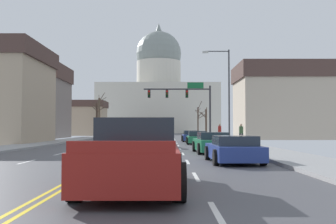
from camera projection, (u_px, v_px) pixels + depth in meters
name	position (u px, v px, depth m)	size (l,w,h in m)	color
ground	(133.00, 146.00, 30.91)	(20.00, 180.00, 0.20)	#48484D
signal_gantry	(184.00, 98.00, 46.50)	(7.91, 0.41, 6.68)	#28282D
street_lamp_right	(224.00, 88.00, 35.96)	(2.49, 0.24, 8.46)	#333338
capitol_building	(157.00, 97.00, 112.27)	(32.49, 21.96, 31.32)	beige
sedan_near_00	(189.00, 136.00, 42.67)	(1.99, 4.67, 1.17)	navy
sedan_near_01	(195.00, 138.00, 35.89)	(2.00, 4.49, 1.18)	#1E7247
sedan_near_02	(154.00, 140.00, 29.32)	(2.17, 4.44, 1.16)	black
sedan_near_03	(210.00, 143.00, 23.32)	(2.12, 4.72, 1.22)	#1E7247
sedan_near_04	(232.00, 150.00, 16.88)	(2.16, 4.48, 1.15)	navy
pickup_truck_near_05	(133.00, 157.00, 9.64)	(2.38, 5.23, 1.73)	maroon
sedan_oncoming_00	(133.00, 135.00, 51.53)	(2.11, 4.55, 1.21)	black
sedan_oncoming_01	(138.00, 133.00, 63.38)	(2.07, 4.30, 1.21)	#B71414
flank_building_00	(71.00, 118.00, 75.17)	(12.46, 7.40, 6.54)	tan
flank_building_01	(18.00, 101.00, 57.63)	(13.50, 9.14, 10.47)	slate
flank_building_03	(281.00, 101.00, 52.29)	(12.04, 9.53, 9.79)	#B2A38E
bare_tree_00	(204.00, 122.00, 64.00)	(2.00, 1.02, 4.68)	#423328
bare_tree_01	(98.00, 115.00, 64.98)	(2.67, 1.63, 7.21)	brown
bare_tree_02	(197.00, 119.00, 76.58)	(1.99, 2.36, 6.51)	#423328
bare_tree_03	(95.00, 118.00, 60.64)	(2.13, 2.07, 5.74)	#423328
pedestrian_00	(240.00, 133.00, 32.43)	(0.35, 0.34, 1.68)	#33333D
pedestrian_01	(218.00, 131.00, 40.62)	(0.35, 0.34, 1.73)	black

